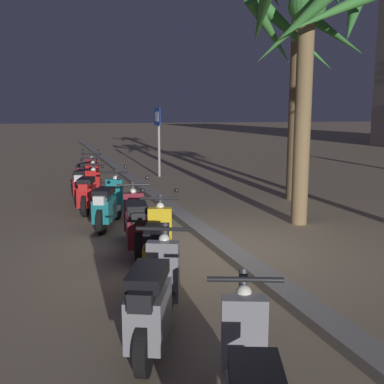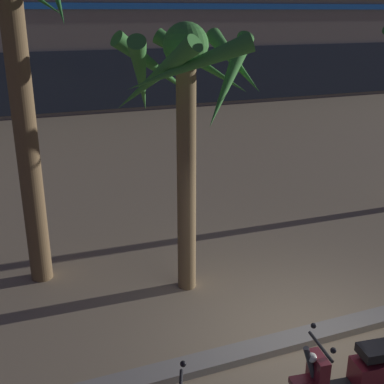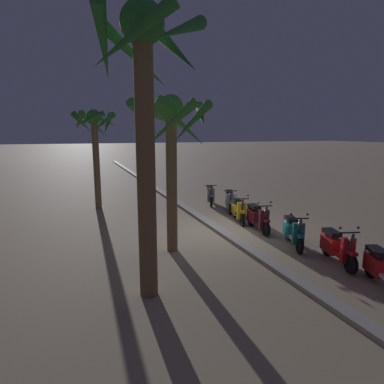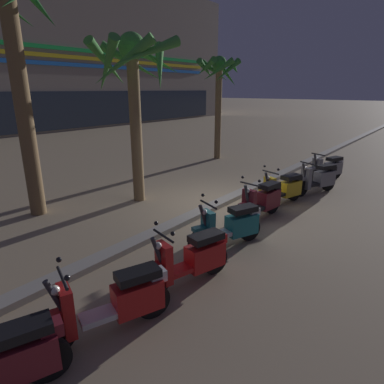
{
  "view_description": "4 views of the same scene",
  "coord_description": "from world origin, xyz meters",
  "px_view_note": "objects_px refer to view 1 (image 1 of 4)",
  "views": [
    {
      "loc": [
        6.82,
        -2.57,
        2.22
      ],
      "look_at": [
        -0.82,
        -0.12,
        0.84
      ],
      "focal_mm": 43.06,
      "sensor_mm": 36.0,
      "label": 1
    },
    {
      "loc": [
        -3.99,
        -5.15,
        4.72
      ],
      "look_at": [
        -0.48,
        3.89,
        1.18
      ],
      "focal_mm": 46.53,
      "sensor_mm": 36.0,
      "label": 2
    },
    {
      "loc": [
        -10.21,
        4.98,
        3.53
      ],
      "look_at": [
        1.0,
        0.83,
        1.33
      ],
      "focal_mm": 30.37,
      "sensor_mm": 36.0,
      "label": 3
    },
    {
      "loc": [
        -7.48,
        -4.69,
        3.16
      ],
      "look_at": [
        -1.87,
        -0.25,
        0.9
      ],
      "focal_mm": 30.59,
      "sensor_mm": 36.0,
      "label": 4
    }
  ],
  "objects_px": {
    "scooter_maroon_mid_front": "(87,175)",
    "palm_tree_far_corner": "(305,45)",
    "scooter_grey_mid_centre": "(154,301)",
    "scooter_maroon_far_back": "(136,225)",
    "crossing_sign": "(158,134)",
    "scooter_red_gap_after_mid": "(89,193)",
    "palm_tree_mid_walkway": "(299,24)",
    "scooter_yellow_mid_rear": "(158,250)",
    "scooter_teal_second_in_line": "(108,205)",
    "scooter_red_lead_nearest": "(86,183)"
  },
  "relations": [
    {
      "from": "scooter_maroon_mid_front",
      "to": "palm_tree_far_corner",
      "type": "distance_m",
      "value": 7.27
    },
    {
      "from": "scooter_grey_mid_centre",
      "to": "palm_tree_far_corner",
      "type": "bearing_deg",
      "value": 135.53
    },
    {
      "from": "scooter_maroon_mid_front",
      "to": "scooter_maroon_far_back",
      "type": "relative_size",
      "value": 0.95
    },
    {
      "from": "scooter_maroon_mid_front",
      "to": "palm_tree_far_corner",
      "type": "relative_size",
      "value": 0.37
    },
    {
      "from": "palm_tree_far_corner",
      "to": "crossing_sign",
      "type": "bearing_deg",
      "value": -172.56
    },
    {
      "from": "scooter_maroon_mid_front",
      "to": "palm_tree_far_corner",
      "type": "bearing_deg",
      "value": 34.38
    },
    {
      "from": "scooter_red_gap_after_mid",
      "to": "palm_tree_far_corner",
      "type": "xyz_separation_m",
      "value": [
        2.43,
        3.94,
        3.05
      ]
    },
    {
      "from": "palm_tree_mid_walkway",
      "to": "palm_tree_far_corner",
      "type": "height_order",
      "value": "palm_tree_mid_walkway"
    },
    {
      "from": "scooter_yellow_mid_rear",
      "to": "scooter_teal_second_in_line",
      "type": "bearing_deg",
      "value": -175.79
    },
    {
      "from": "scooter_red_gap_after_mid",
      "to": "crossing_sign",
      "type": "height_order",
      "value": "crossing_sign"
    },
    {
      "from": "scooter_yellow_mid_rear",
      "to": "palm_tree_mid_walkway",
      "type": "bearing_deg",
      "value": 135.13
    },
    {
      "from": "scooter_red_gap_after_mid",
      "to": "scooter_maroon_far_back",
      "type": "xyz_separation_m",
      "value": [
        3.39,
        0.42,
        0.02
      ]
    },
    {
      "from": "scooter_red_gap_after_mid",
      "to": "scooter_teal_second_in_line",
      "type": "relative_size",
      "value": 1.02
    },
    {
      "from": "scooter_red_lead_nearest",
      "to": "scooter_red_gap_after_mid",
      "type": "height_order",
      "value": "same"
    },
    {
      "from": "scooter_maroon_far_back",
      "to": "palm_tree_far_corner",
      "type": "distance_m",
      "value": 4.74
    },
    {
      "from": "scooter_red_gap_after_mid",
      "to": "crossing_sign",
      "type": "distance_m",
      "value": 6.19
    },
    {
      "from": "scooter_maroon_mid_front",
      "to": "palm_tree_far_corner",
      "type": "xyz_separation_m",
      "value": [
        5.44,
        3.72,
        3.05
      ]
    },
    {
      "from": "scooter_maroon_far_back",
      "to": "scooter_grey_mid_centre",
      "type": "distance_m",
      "value": 3.08
    },
    {
      "from": "scooter_red_gap_after_mid",
      "to": "palm_tree_mid_walkway",
      "type": "height_order",
      "value": "palm_tree_mid_walkway"
    },
    {
      "from": "scooter_red_lead_nearest",
      "to": "scooter_yellow_mid_rear",
      "type": "xyz_separation_m",
      "value": [
        6.31,
        0.38,
        -0.0
      ]
    },
    {
      "from": "scooter_maroon_far_back",
      "to": "palm_tree_far_corner",
      "type": "relative_size",
      "value": 0.38
    },
    {
      "from": "scooter_maroon_far_back",
      "to": "palm_tree_mid_walkway",
      "type": "bearing_deg",
      "value": 125.42
    },
    {
      "from": "scooter_maroon_mid_front",
      "to": "scooter_yellow_mid_rear",
      "type": "relative_size",
      "value": 0.95
    },
    {
      "from": "scooter_yellow_mid_rear",
      "to": "scooter_maroon_far_back",
      "type": "bearing_deg",
      "value": -178.59
    },
    {
      "from": "palm_tree_far_corner",
      "to": "scooter_yellow_mid_rear",
      "type": "bearing_deg",
      "value": -56.26
    },
    {
      "from": "scooter_red_lead_nearest",
      "to": "scooter_yellow_mid_rear",
      "type": "relative_size",
      "value": 1.01
    },
    {
      "from": "scooter_grey_mid_centre",
      "to": "crossing_sign",
      "type": "xyz_separation_m",
      "value": [
        -11.79,
        2.91,
        1.04
      ]
    },
    {
      "from": "scooter_maroon_mid_front",
      "to": "scooter_teal_second_in_line",
      "type": "bearing_deg",
      "value": 0.1
    },
    {
      "from": "scooter_teal_second_in_line",
      "to": "palm_tree_mid_walkway",
      "type": "distance_m",
      "value": 6.55
    },
    {
      "from": "scooter_maroon_mid_front",
      "to": "scooter_grey_mid_centre",
      "type": "bearing_deg",
      "value": -1.24
    },
    {
      "from": "scooter_maroon_far_back",
      "to": "scooter_maroon_mid_front",
      "type": "bearing_deg",
      "value": -178.14
    },
    {
      "from": "scooter_red_gap_after_mid",
      "to": "palm_tree_mid_walkway",
      "type": "distance_m",
      "value": 6.53
    },
    {
      "from": "scooter_grey_mid_centre",
      "to": "palm_tree_mid_walkway",
      "type": "relative_size",
      "value": 0.27
    },
    {
      "from": "scooter_maroon_far_back",
      "to": "scooter_yellow_mid_rear",
      "type": "distance_m",
      "value": 1.37
    },
    {
      "from": "scooter_teal_second_in_line",
      "to": "scooter_yellow_mid_rear",
      "type": "xyz_separation_m",
      "value": [
        3.18,
        0.23,
        -0.0
      ]
    },
    {
      "from": "scooter_maroon_far_back",
      "to": "crossing_sign",
      "type": "xyz_separation_m",
      "value": [
        -8.74,
        2.5,
        1.04
      ]
    },
    {
      "from": "scooter_teal_second_in_line",
      "to": "crossing_sign",
      "type": "distance_m",
      "value": 7.51
    },
    {
      "from": "scooter_grey_mid_centre",
      "to": "palm_tree_mid_walkway",
      "type": "bearing_deg",
      "value": 141.13
    },
    {
      "from": "crossing_sign",
      "to": "palm_tree_mid_walkway",
      "type": "relative_size",
      "value": 0.4
    },
    {
      "from": "scooter_grey_mid_centre",
      "to": "palm_tree_mid_walkway",
      "type": "distance_m",
      "value": 9.17
    },
    {
      "from": "scooter_maroon_far_back",
      "to": "palm_tree_mid_walkway",
      "type": "relative_size",
      "value": 0.29
    },
    {
      "from": "scooter_maroon_mid_front",
      "to": "scooter_yellow_mid_rear",
      "type": "distance_m",
      "value": 7.77
    },
    {
      "from": "scooter_red_gap_after_mid",
      "to": "palm_tree_far_corner",
      "type": "height_order",
      "value": "palm_tree_far_corner"
    },
    {
      "from": "scooter_red_lead_nearest",
      "to": "scooter_grey_mid_centre",
      "type": "bearing_deg",
      "value": -0.48
    },
    {
      "from": "scooter_red_lead_nearest",
      "to": "scooter_yellow_mid_rear",
      "type": "bearing_deg",
      "value": 3.45
    },
    {
      "from": "scooter_maroon_mid_front",
      "to": "palm_tree_mid_walkway",
      "type": "bearing_deg",
      "value": 59.11
    },
    {
      "from": "scooter_maroon_mid_front",
      "to": "scooter_grey_mid_centre",
      "type": "xyz_separation_m",
      "value": [
        9.44,
        -0.2,
        0.02
      ]
    },
    {
      "from": "scooter_teal_second_in_line",
      "to": "scooter_yellow_mid_rear",
      "type": "relative_size",
      "value": 0.95
    },
    {
      "from": "scooter_maroon_far_back",
      "to": "crossing_sign",
      "type": "bearing_deg",
      "value": 164.05
    },
    {
      "from": "scooter_grey_mid_centre",
      "to": "scooter_red_lead_nearest",
      "type": "bearing_deg",
      "value": 179.52
    }
  ]
}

